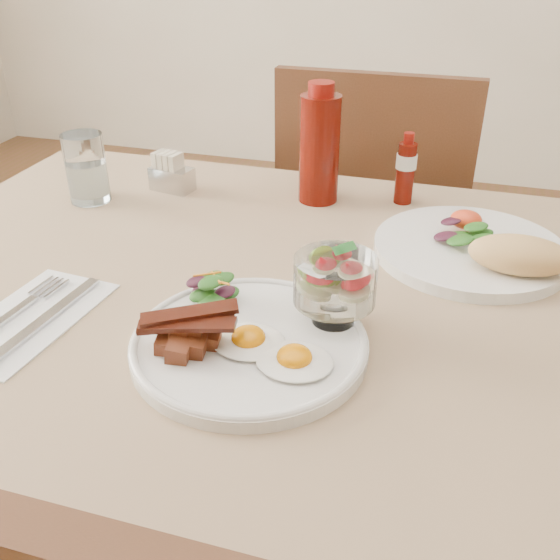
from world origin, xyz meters
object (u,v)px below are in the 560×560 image
(table, at_px, (307,341))
(second_plate, at_px, (481,249))
(ketchup_bottle, at_px, (319,147))
(water_glass, at_px, (87,172))
(chair_far, at_px, (372,234))
(sugar_caddy, at_px, (171,175))
(hot_sauce_bottle, at_px, (406,169))
(fruit_cup, at_px, (335,281))
(main_plate, at_px, (249,345))

(table, height_order, second_plate, second_plate)
(second_plate, relative_size, ketchup_bottle, 1.38)
(water_glass, bearing_deg, chair_far, 46.17)
(table, relative_size, ketchup_bottle, 6.37)
(chair_far, bearing_deg, second_plate, -66.28)
(chair_far, relative_size, water_glass, 7.65)
(water_glass, bearing_deg, sugar_caddy, 36.21)
(sugar_caddy, xyz_separation_m, water_glass, (-0.12, -0.09, 0.02))
(hot_sauce_bottle, xyz_separation_m, sugar_caddy, (-0.42, -0.06, -0.03))
(second_plate, bearing_deg, ketchup_bottle, 151.17)
(chair_far, height_order, sugar_caddy, chair_far)
(second_plate, relative_size, water_glass, 2.36)
(second_plate, height_order, ketchup_bottle, ketchup_bottle)
(fruit_cup, height_order, hot_sauce_bottle, hot_sauce_bottle)
(table, xyz_separation_m, hot_sauce_bottle, (0.09, 0.34, 0.15))
(main_plate, height_order, ketchup_bottle, ketchup_bottle)
(chair_far, height_order, main_plate, chair_far)
(main_plate, height_order, hot_sauce_bottle, hot_sauce_bottle)
(second_plate, bearing_deg, table, -145.82)
(second_plate, height_order, water_glass, water_glass)
(table, height_order, main_plate, main_plate)
(sugar_caddy, bearing_deg, second_plate, -1.95)
(sugar_caddy, bearing_deg, chair_far, 59.82)
(water_glass, bearing_deg, table, -22.90)
(main_plate, relative_size, ketchup_bottle, 1.34)
(second_plate, xyz_separation_m, sugar_caddy, (-0.56, 0.13, 0.01))
(chair_far, relative_size, hot_sauce_bottle, 7.33)
(ketchup_bottle, relative_size, hot_sauce_bottle, 1.65)
(ketchup_bottle, distance_m, hot_sauce_bottle, 0.16)
(ketchup_bottle, distance_m, sugar_caddy, 0.28)
(ketchup_bottle, bearing_deg, fruit_cup, -74.07)
(water_glass, bearing_deg, main_plate, -39.50)
(second_plate, relative_size, sugar_caddy, 3.41)
(main_plate, relative_size, sugar_caddy, 3.32)
(main_plate, distance_m, water_glass, 0.55)
(chair_far, distance_m, second_plate, 0.61)
(ketchup_bottle, relative_size, water_glass, 1.72)
(chair_far, bearing_deg, table, -90.00)
(second_plate, xyz_separation_m, water_glass, (-0.68, 0.04, 0.03))
(chair_far, relative_size, ketchup_bottle, 4.46)
(chair_far, distance_m, main_plate, 0.85)
(table, distance_m, hot_sauce_bottle, 0.38)
(sugar_caddy, bearing_deg, main_plate, -44.45)
(second_plate, xyz_separation_m, ketchup_bottle, (-0.29, 0.16, 0.08))
(ketchup_bottle, xyz_separation_m, sugar_caddy, (-0.27, -0.03, -0.07))
(table, bearing_deg, second_plate, 34.18)
(sugar_caddy, bearing_deg, ketchup_bottle, 17.18)
(fruit_cup, bearing_deg, second_plate, 54.34)
(chair_far, relative_size, fruit_cup, 9.24)
(second_plate, bearing_deg, hot_sauce_bottle, 125.87)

